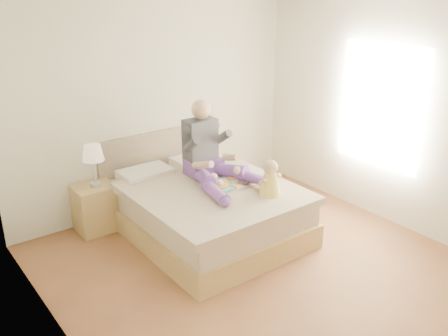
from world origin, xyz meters
TOP-DOWN VIEW (x-y plane):
  - room at (0.08, 0.01)m, footprint 4.02×4.22m
  - bed at (0.00, 1.08)m, footprint 1.70×2.18m
  - nightstand at (-1.00, 1.88)m, footprint 0.47×0.42m
  - lamp at (-0.98, 1.85)m, footprint 0.24×0.24m
  - adult at (0.18, 1.18)m, footprint 0.80×1.12m
  - tray at (0.18, 0.86)m, footprint 0.54×0.44m
  - baby at (0.41, 0.40)m, footprint 0.27×0.36m

SIDE VIEW (x-z plane):
  - nightstand at x=-1.00m, z-range 0.00..0.57m
  - bed at x=0.00m, z-range -0.18..0.82m
  - tray at x=0.18m, z-range 0.57..0.72m
  - baby at x=0.41m, z-range 0.57..0.98m
  - adult at x=0.18m, z-range 0.41..1.36m
  - lamp at x=-0.98m, z-range 0.70..1.20m
  - room at x=0.08m, z-range 0.15..2.87m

